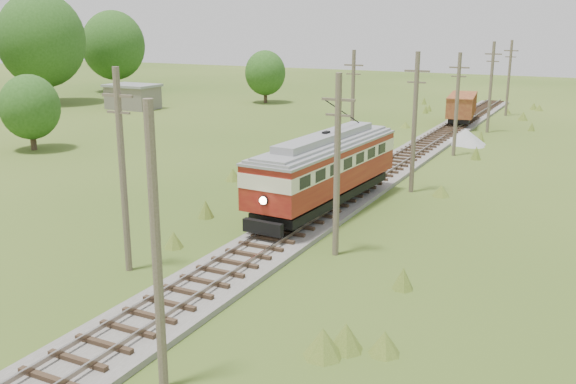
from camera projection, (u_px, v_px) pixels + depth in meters
The scene contains 17 objects.
railbed_main at pixel (379, 174), 45.86m from camera, with size 3.60×96.00×0.57m.
streetcar at pixel (326, 165), 36.81m from camera, with size 3.93×13.63×6.18m.
gondola at pixel (462, 106), 68.21m from camera, with size 3.71×8.41×2.70m.
gravel_pile at pixel (467, 137), 57.99m from camera, with size 3.77×4.00×1.37m.
utility_pole_r_1 at pixel (156, 252), 18.42m from camera, with size 0.30×0.30×8.80m.
utility_pole_r_2 at pixel (337, 164), 29.53m from camera, with size 1.60×0.30×8.60m.
utility_pole_r_3 at pixel (414, 122), 40.73m from camera, with size 1.60×0.30×9.00m.
utility_pole_r_4 at pixel (457, 103), 52.10m from camera, with size 1.60×0.30×8.40m.
utility_pole_r_5 at pixel (491, 86), 63.06m from camera, with size 1.60×0.30×8.90m.
utility_pole_r_6 at pixel (509, 77), 74.38m from camera, with size 1.60×0.30×8.70m.
utility_pole_l_a at pixel (122, 170), 27.58m from camera, with size 1.60×0.30×9.00m.
utility_pole_l_b at pixel (353, 102), 51.90m from camera, with size 1.60×0.30×8.60m.
tree_left_4 at pixel (41, 40), 84.55m from camera, with size 11.34×11.34×14.61m.
tree_left_5 at pixel (113, 45), 99.53m from camera, with size 9.66×9.66×12.44m.
tree_mid_a at pixel (265, 73), 86.39m from camera, with size 5.46×5.46×7.03m.
tree_mid_c at pixel (30, 107), 54.59m from camera, with size 5.04×5.04×6.49m.
shed at pixel (133, 96), 81.05m from camera, with size 6.40×4.40×3.10m.
Camera 1 is at (14.32, -8.77, 10.83)m, focal length 40.00 mm.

